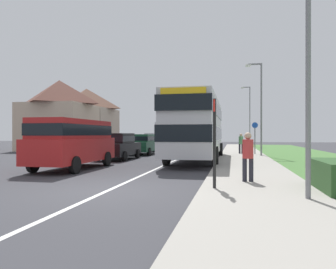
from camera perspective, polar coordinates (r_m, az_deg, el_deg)
ground_plane at (r=9.50m, az=-10.54°, el=-9.72°), size 120.00×120.00×0.00m
lane_marking_centre at (r=17.13m, az=-0.42°, el=-5.34°), size 0.14×60.00×0.01m
pavement_near_side at (r=14.78m, az=14.15°, el=-5.98°), size 3.20×68.00×0.12m
double_decker_bus at (r=19.55m, az=5.19°, el=1.60°), size 2.80×11.41×3.70m
parked_van_red at (r=15.53m, az=-16.39°, el=-0.92°), size 2.11×5.42×2.28m
parked_car_black at (r=20.70m, az=-8.81°, el=-1.88°), size 1.88×4.29×1.67m
parked_car_dark_green at (r=25.60m, az=-4.59°, el=-1.57°), size 1.99×4.40×1.61m
parked_car_silver at (r=30.74m, az=-2.18°, el=-1.21°), size 1.96×4.13×1.71m
pedestrian_at_stop at (r=10.47m, az=13.96°, el=-3.44°), size 0.34×0.34×1.67m
pedestrian_walking_away at (r=25.44m, az=12.79°, el=-1.39°), size 0.34×0.34×1.67m
bus_stop_sign at (r=9.03m, az=8.23°, el=-0.41°), size 0.09×0.52×2.60m
cycle_route_sign at (r=25.30m, az=15.13°, el=-0.37°), size 0.44×0.08×2.52m
street_lamp_near at (r=8.62m, az=22.89°, el=19.52°), size 1.14×0.20×7.86m
street_lamp_mid at (r=23.57m, az=15.91°, el=5.45°), size 1.14×0.20×6.59m
street_lamp_far at (r=41.62m, az=14.14°, el=3.79°), size 1.14×0.20×7.56m
house_terrace_far_side at (r=36.36m, az=-16.31°, el=3.00°), size 6.04×11.96×6.97m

